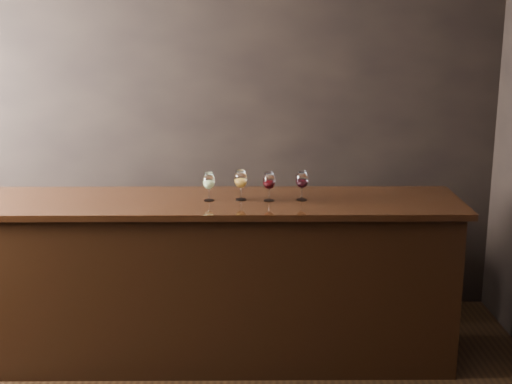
{
  "coord_description": "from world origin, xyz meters",
  "views": [
    {
      "loc": [
        0.55,
        -3.04,
        2.25
      ],
      "look_at": [
        0.66,
        1.36,
        1.15
      ],
      "focal_mm": 50.0,
      "sensor_mm": 36.0,
      "label": 1
    }
  ],
  "objects_px": {
    "bar_counter": "(219,283)",
    "back_bar_shelf": "(162,263)",
    "glass_red_a": "(269,181)",
    "glass_red_b": "(302,180)",
    "glass_white": "(209,182)",
    "glass_amber": "(241,180)"
  },
  "relations": [
    {
      "from": "bar_counter",
      "to": "back_bar_shelf",
      "type": "bearing_deg",
      "value": 124.71
    },
    {
      "from": "glass_red_a",
      "to": "glass_red_b",
      "type": "xyz_separation_m",
      "value": [
        0.21,
        0.01,
        0.0
      ]
    },
    {
      "from": "back_bar_shelf",
      "to": "glass_white",
      "type": "relative_size",
      "value": 13.14
    },
    {
      "from": "back_bar_shelf",
      "to": "glass_white",
      "type": "height_order",
      "value": "glass_white"
    },
    {
      "from": "bar_counter",
      "to": "back_bar_shelf",
      "type": "height_order",
      "value": "bar_counter"
    },
    {
      "from": "back_bar_shelf",
      "to": "glass_amber",
      "type": "height_order",
      "value": "glass_amber"
    },
    {
      "from": "glass_white",
      "to": "glass_red_a",
      "type": "xyz_separation_m",
      "value": [
        0.38,
        -0.01,
        0.0
      ]
    },
    {
      "from": "bar_counter",
      "to": "glass_amber",
      "type": "height_order",
      "value": "glass_amber"
    },
    {
      "from": "glass_white",
      "to": "glass_amber",
      "type": "distance_m",
      "value": 0.2
    },
    {
      "from": "back_bar_shelf",
      "to": "glass_red_b",
      "type": "distance_m",
      "value": 1.44
    },
    {
      "from": "bar_counter",
      "to": "glass_red_b",
      "type": "distance_m",
      "value": 0.88
    },
    {
      "from": "glass_amber",
      "to": "glass_red_b",
      "type": "distance_m",
      "value": 0.39
    },
    {
      "from": "back_bar_shelf",
      "to": "glass_amber",
      "type": "relative_size",
      "value": 12.34
    },
    {
      "from": "bar_counter",
      "to": "glass_red_a",
      "type": "distance_m",
      "value": 0.77
    },
    {
      "from": "glass_red_b",
      "to": "glass_white",
      "type": "bearing_deg",
      "value": -179.93
    },
    {
      "from": "bar_counter",
      "to": "glass_white",
      "type": "distance_m",
      "value": 0.69
    },
    {
      "from": "glass_white",
      "to": "glass_red_b",
      "type": "bearing_deg",
      "value": 0.07
    },
    {
      "from": "bar_counter",
      "to": "back_bar_shelf",
      "type": "xyz_separation_m",
      "value": [
        -0.45,
        0.67,
        -0.1
      ]
    },
    {
      "from": "back_bar_shelf",
      "to": "bar_counter",
      "type": "bearing_deg",
      "value": -56.38
    },
    {
      "from": "glass_red_b",
      "to": "bar_counter",
      "type": "bearing_deg",
      "value": 178.58
    },
    {
      "from": "bar_counter",
      "to": "glass_amber",
      "type": "relative_size",
      "value": 15.62
    },
    {
      "from": "bar_counter",
      "to": "glass_red_a",
      "type": "bearing_deg",
      "value": -3.74
    }
  ]
}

